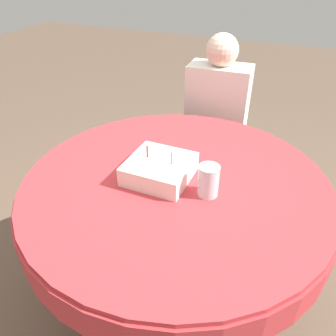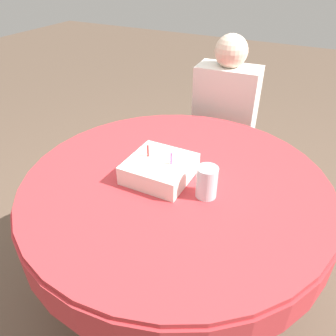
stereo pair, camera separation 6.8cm
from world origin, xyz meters
name	(u,v)px [view 2 (the right image)]	position (x,y,z in m)	size (l,w,h in m)	color
ground_plane	(174,293)	(0.00, 0.00, 0.00)	(12.00, 12.00, 0.00)	brown
dining_table	(175,196)	(0.00, 0.00, 0.68)	(1.29, 1.29, 0.76)	#BC3338
chair	(225,134)	(-0.08, 0.93, 0.52)	(0.40, 0.40, 0.95)	brown
person	(224,113)	(-0.08, 0.84, 0.71)	(0.38, 0.31, 1.17)	beige
birthday_cake	(160,169)	(-0.07, -0.01, 0.80)	(0.25, 0.25, 0.13)	white
drinking_glass	(207,182)	(0.15, -0.04, 0.83)	(0.08, 0.08, 0.13)	silver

